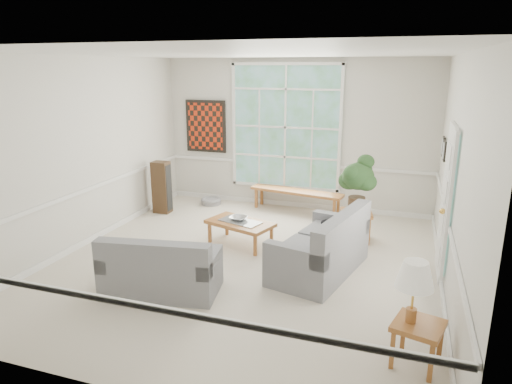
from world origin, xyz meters
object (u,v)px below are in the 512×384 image
at_px(loveseat_right, 320,241).
at_px(side_table, 417,344).
at_px(coffee_table, 240,233).
at_px(loveseat_front, 161,263).
at_px(end_table, 355,226).

bearing_deg(loveseat_right, side_table, -40.66).
height_order(loveseat_right, coffee_table, loveseat_right).
relative_size(loveseat_front, side_table, 3.17).
distance_m(loveseat_right, loveseat_front, 2.20).
bearing_deg(end_table, coffee_table, -155.39).
relative_size(coffee_table, end_table, 2.12).
xyz_separation_m(loveseat_front, end_table, (2.16, 2.63, -0.14)).
bearing_deg(loveseat_front, loveseat_right, 24.55).
relative_size(loveseat_front, end_table, 2.87).
bearing_deg(side_table, end_table, 106.69).
distance_m(loveseat_front, end_table, 3.41).
distance_m(end_table, side_table, 3.34).
distance_m(loveseat_right, coffee_table, 1.55).
xyz_separation_m(loveseat_front, side_table, (3.12, -0.57, -0.16)).
bearing_deg(coffee_table, loveseat_right, -5.12).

